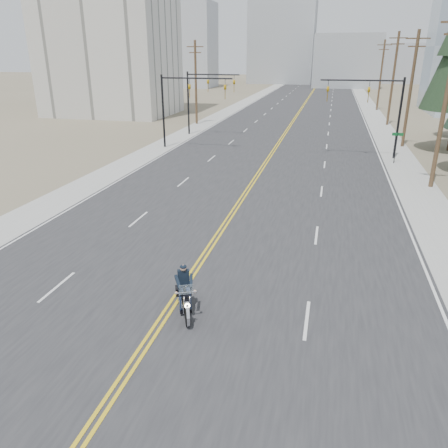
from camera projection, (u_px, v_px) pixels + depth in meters
ground_plane at (128, 372)px, 12.97m from camera, size 400.00×400.00×0.00m
road at (302, 108)px, 76.35m from camera, size 20.00×200.00×0.01m
sidewalk_left at (238, 106)px, 78.87m from camera, size 3.00×200.00×0.01m
sidewalk_right at (370, 110)px, 73.82m from camera, size 3.00×200.00×0.01m
traffic_mast_left at (182, 97)px, 42.12m from camera, size 7.10×0.26×7.00m
traffic_mast_right at (377, 102)px, 38.18m from camera, size 7.10×0.26×7.00m
traffic_mast_far at (202, 91)px, 49.46m from camera, size 6.10×0.26×7.00m
street_sign at (397, 143)px, 37.11m from camera, size 0.90×0.06×2.62m
utility_pole_b at (446, 100)px, 28.88m from camera, size 2.20×0.30×11.50m
utility_pole_c at (411, 88)px, 42.55m from camera, size 2.20×0.30×11.00m
utility_pole_d at (393, 78)px, 56.04m from camera, size 2.20×0.30×11.50m
utility_pole_e at (381, 74)px, 71.52m from camera, size 2.20×0.30×11.00m
utility_pole_left at (196, 81)px, 57.18m from camera, size 2.20×0.30×10.50m
apartment_block at (107, 9)px, 63.46m from camera, size 18.00×14.00×30.00m
haze_bldg_a at (189, 46)px, 120.77m from camera, size 14.00×12.00×22.00m
haze_bldg_b at (347, 61)px, 121.84m from camera, size 18.00×14.00×14.00m
haze_bldg_d at (282, 40)px, 137.63m from camera, size 20.00×15.00×26.00m
haze_bldg_e at (399, 63)px, 141.11m from camera, size 14.00×14.00×12.00m
haze_bldg_f at (159, 57)px, 138.73m from camera, size 12.00×12.00×16.00m
motorcyclist at (185, 291)px, 15.66m from camera, size 1.81×2.48×1.78m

